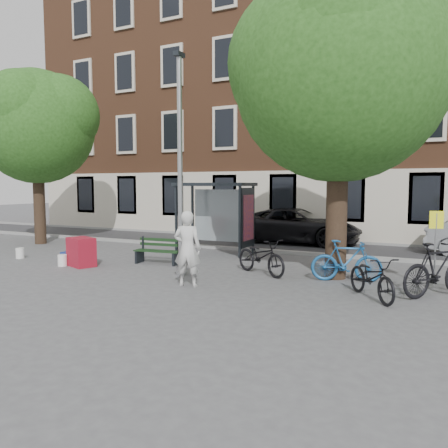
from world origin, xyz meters
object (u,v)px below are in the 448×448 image
Objects in this scene: bus_shelter at (225,202)px; bike_a at (261,256)px; painter at (187,249)px; bike_d at (438,269)px; red_stand at (81,252)px; notice_sign at (436,233)px; bike_c at (372,277)px; bike_b at (346,261)px; bench at (158,252)px; lamppost at (180,176)px; car_dark at (296,226)px.

bus_shelter reaches higher than bike_a.
bike_d is (5.61, 1.62, -0.33)m from painter.
notice_sign reaches higher than red_stand.
painter is 4.39m from bike_c.
bike_b reaches higher than bike_a.
bench is 3.61m from bike_a.
bike_d reaches higher than bike_b.
bench is (-1.61, 1.22, -2.42)m from lamppost.
red_stand is (-4.41, -8.34, -0.32)m from car_dark.
bus_shelter is at bearing 69.25° from bike_a.
bus_shelter is at bearing 44.66° from bike_b.
bike_d is (8.11, -0.71, 0.26)m from bench.
lamppost is at bearing 146.74° from bike_a.
bus_shelter is 1.37× the size of bike_d.
bike_d is at bearing -4.32° from bike_c.
bike_c is (0.84, -1.53, -0.06)m from bike_b.
car_dark is 9.44m from red_stand.
bike_d is 0.38× the size of car_dark.
lamppost is 2.32m from painter.
bike_b is (2.35, 0.12, 0.03)m from bike_a.
bike_c is 0.97× the size of notice_sign.
lamppost reaches higher than bike_b.
bike_b is at bearing -154.22° from car_dark.
red_stand is 10.10m from notice_sign.
painter is at bearing 56.39° from bike_d.
bike_d reaches higher than bench.
red_stand is at bearing 151.47° from car_dark.
bike_c is at bearing -3.80° from lamppost.
bike_b is at bearing -160.44° from painter.
lamppost reaches higher than bike_d.
bike_c is (4.30, 0.77, -0.46)m from painter.
painter is at bearing -49.49° from bench.
bus_shelter reaches higher than notice_sign.
lamppost is at bearing 172.93° from car_dark.
bus_shelter reaches higher than bench.
bike_c reaches higher than red_stand.
bike_b is at bearing -6.68° from bench.
lamppost is 6.79× the size of red_stand.
notice_sign is (4.43, 0.27, 0.86)m from bike_a.
bike_a is (2.00, 1.07, -2.27)m from lamppost.
bike_b is at bearing 167.20° from notice_sign.
bike_b is 2.26m from bike_d.
bus_shelter is 1.50× the size of notice_sign.
lamppost is 2.14× the size of bus_shelter.
bike_b reaches higher than red_stand.
car_dark is at bearing 11.55° from bike_b.
painter reaches higher than red_stand.
car_dark reaches higher than bike_b.
car_dark is at bearing -104.24° from painter.
lamppost reaches higher than bike_c.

